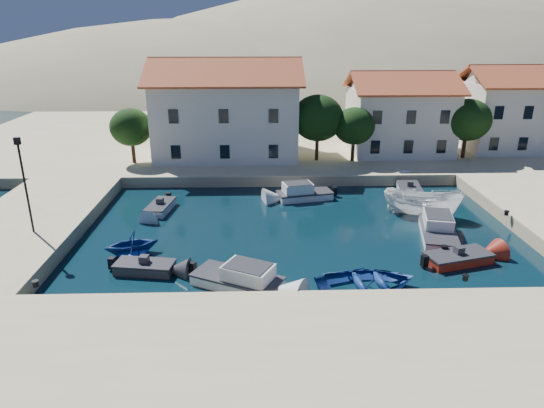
{
  "coord_description": "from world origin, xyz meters",
  "views": [
    {
      "loc": [
        -2.8,
        -21.42,
        13.53
      ],
      "look_at": [
        -1.9,
        10.04,
        2.0
      ],
      "focal_mm": 32.0,
      "sensor_mm": 36.0,
      "label": 1
    }
  ],
  "objects_px": {
    "cabin_cruiser_south": "(237,278)",
    "building_mid": "(400,111)",
    "building_right": "(509,107)",
    "boat_east": "(421,215)",
    "cabin_cruiser_east": "(438,231)",
    "building_left": "(226,107)",
    "lamppost": "(24,176)",
    "rowboat_south": "(366,289)"
  },
  "relations": [
    {
      "from": "cabin_cruiser_south",
      "to": "building_mid",
      "type": "bearing_deg",
      "value": 86.25
    },
    {
      "from": "building_right",
      "to": "boat_east",
      "type": "xyz_separation_m",
      "value": [
        -14.41,
        -17.31,
        -5.47
      ]
    },
    {
      "from": "building_mid",
      "to": "cabin_cruiser_south",
      "type": "xyz_separation_m",
      "value": [
        -16.05,
        -26.67,
        -4.75
      ]
    },
    {
      "from": "cabin_cruiser_east",
      "to": "boat_east",
      "type": "distance_m",
      "value": 4.14
    },
    {
      "from": "building_left",
      "to": "cabin_cruiser_south",
      "type": "relative_size",
      "value": 2.71
    },
    {
      "from": "building_left",
      "to": "lamppost",
      "type": "bearing_deg",
      "value": -119.9
    },
    {
      "from": "building_right",
      "to": "cabin_cruiser_south",
      "type": "height_order",
      "value": "building_right"
    },
    {
      "from": "cabin_cruiser_south",
      "to": "cabin_cruiser_east",
      "type": "distance_m",
      "value": 14.83
    },
    {
      "from": "cabin_cruiser_south",
      "to": "building_right",
      "type": "bearing_deg",
      "value": 71.9
    },
    {
      "from": "building_left",
      "to": "cabin_cruiser_south",
      "type": "xyz_separation_m",
      "value": [
        1.95,
        -25.67,
        -5.46
      ]
    },
    {
      "from": "building_left",
      "to": "cabin_cruiser_east",
      "type": "distance_m",
      "value": 25.39
    },
    {
      "from": "lamppost",
      "to": "cabin_cruiser_south",
      "type": "xyz_separation_m",
      "value": [
        13.45,
        -5.67,
        -4.28
      ]
    },
    {
      "from": "rowboat_south",
      "to": "boat_east",
      "type": "distance_m",
      "value": 12.78
    },
    {
      "from": "boat_east",
      "to": "building_right",
      "type": "bearing_deg",
      "value": -20.17
    },
    {
      "from": "cabin_cruiser_east",
      "to": "building_right",
      "type": "bearing_deg",
      "value": -21.16
    },
    {
      "from": "lamppost",
      "to": "rowboat_south",
      "type": "relative_size",
      "value": 1.13
    },
    {
      "from": "building_mid",
      "to": "building_right",
      "type": "height_order",
      "value": "building_right"
    },
    {
      "from": "building_mid",
      "to": "boat_east",
      "type": "relative_size",
      "value": 1.8
    },
    {
      "from": "building_mid",
      "to": "cabin_cruiser_east",
      "type": "bearing_deg",
      "value": -97.25
    },
    {
      "from": "building_left",
      "to": "cabin_cruiser_south",
      "type": "bearing_deg",
      "value": -85.66
    },
    {
      "from": "building_right",
      "to": "cabin_cruiser_east",
      "type": "height_order",
      "value": "building_right"
    },
    {
      "from": "building_right",
      "to": "cabin_cruiser_south",
      "type": "distance_m",
      "value": 39.72
    },
    {
      "from": "lamppost",
      "to": "cabin_cruiser_south",
      "type": "bearing_deg",
      "value": -22.87
    },
    {
      "from": "boat_east",
      "to": "rowboat_south",
      "type": "bearing_deg",
      "value": 168.66
    },
    {
      "from": "building_mid",
      "to": "lamppost",
      "type": "relative_size",
      "value": 1.69
    },
    {
      "from": "building_mid",
      "to": "boat_east",
      "type": "height_order",
      "value": "building_mid"
    },
    {
      "from": "lamppost",
      "to": "building_mid",
      "type": "bearing_deg",
      "value": 35.45
    },
    {
      "from": "building_mid",
      "to": "cabin_cruiser_east",
      "type": "xyz_separation_m",
      "value": [
        -2.6,
        -20.43,
        -4.75
      ]
    },
    {
      "from": "building_right",
      "to": "cabin_cruiser_south",
      "type": "xyz_separation_m",
      "value": [
        -28.05,
        -27.67,
        -5.0
      ]
    },
    {
      "from": "building_right",
      "to": "lamppost",
      "type": "bearing_deg",
      "value": -152.07
    },
    {
      "from": "building_left",
      "to": "building_mid",
      "type": "relative_size",
      "value": 1.4
    },
    {
      "from": "building_right",
      "to": "building_mid",
      "type": "bearing_deg",
      "value": -175.24
    },
    {
      "from": "lamppost",
      "to": "boat_east",
      "type": "bearing_deg",
      "value": 9.81
    },
    {
      "from": "building_left",
      "to": "lamppost",
      "type": "relative_size",
      "value": 2.36
    },
    {
      "from": "building_left",
      "to": "building_right",
      "type": "bearing_deg",
      "value": 3.81
    },
    {
      "from": "building_mid",
      "to": "cabin_cruiser_south",
      "type": "relative_size",
      "value": 1.93
    },
    {
      "from": "lamppost",
      "to": "cabin_cruiser_east",
      "type": "distance_m",
      "value": 27.25
    },
    {
      "from": "building_left",
      "to": "boat_east",
      "type": "height_order",
      "value": "building_left"
    },
    {
      "from": "building_mid",
      "to": "cabin_cruiser_east",
      "type": "distance_m",
      "value": 21.13
    },
    {
      "from": "building_right",
      "to": "lamppost",
      "type": "relative_size",
      "value": 1.52
    },
    {
      "from": "building_mid",
      "to": "lamppost",
      "type": "xyz_separation_m",
      "value": [
        -29.5,
        -21.0,
        -0.47
      ]
    },
    {
      "from": "building_left",
      "to": "building_mid",
      "type": "distance_m",
      "value": 18.04
    }
  ]
}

